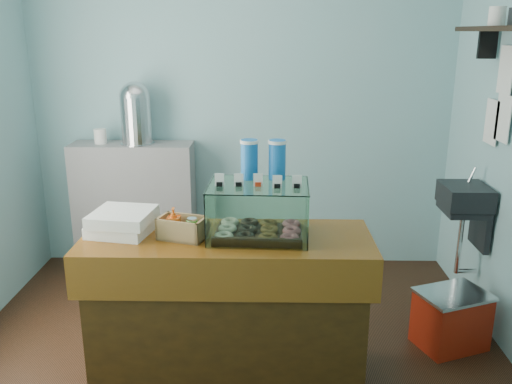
{
  "coord_description": "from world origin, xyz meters",
  "views": [
    {
      "loc": [
        0.22,
        -3.03,
        1.98
      ],
      "look_at": [
        0.16,
        -0.15,
        1.13
      ],
      "focal_mm": 38.0,
      "sensor_mm": 36.0,
      "label": 1
    }
  ],
  "objects_px": {
    "counter": "(228,309)",
    "red_cooler": "(451,319)",
    "display_case": "(260,205)",
    "coffee_urn": "(136,112)"
  },
  "relations": [
    {
      "from": "red_cooler",
      "to": "display_case",
      "type": "bearing_deg",
      "value": 173.53
    },
    {
      "from": "red_cooler",
      "to": "counter",
      "type": "bearing_deg",
      "value": 173.52
    },
    {
      "from": "red_cooler",
      "to": "coffee_urn",
      "type": "bearing_deg",
      "value": 131.02
    },
    {
      "from": "display_case",
      "to": "coffee_urn",
      "type": "distance_m",
      "value": 1.84
    },
    {
      "from": "counter",
      "to": "coffee_urn",
      "type": "height_order",
      "value": "coffee_urn"
    },
    {
      "from": "display_case",
      "to": "coffee_urn",
      "type": "height_order",
      "value": "coffee_urn"
    },
    {
      "from": "counter",
      "to": "display_case",
      "type": "bearing_deg",
      "value": 15.01
    },
    {
      "from": "counter",
      "to": "coffee_urn",
      "type": "relative_size",
      "value": 3.17
    },
    {
      "from": "counter",
      "to": "coffee_urn",
      "type": "distance_m",
      "value": 1.99
    },
    {
      "from": "counter",
      "to": "red_cooler",
      "type": "height_order",
      "value": "counter"
    }
  ]
}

